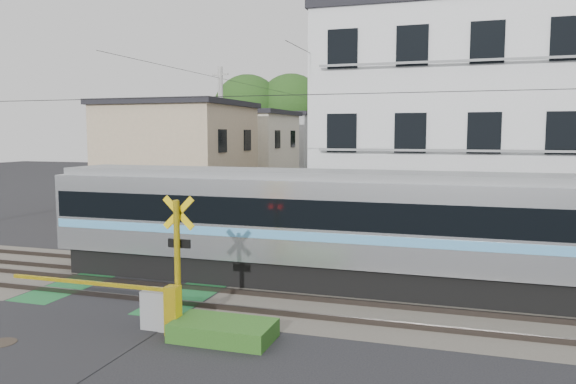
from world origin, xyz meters
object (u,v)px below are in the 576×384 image
(crossing_signal_near, at_px, (161,299))
(crossing_signal_far, at_px, (140,233))
(manhole_cover, at_px, (2,343))
(pedestrian, at_px, (363,175))
(apartment_block, at_px, (450,129))

(crossing_signal_near, bearing_deg, crossing_signal_far, 125.29)
(crossing_signal_far, bearing_deg, manhole_cover, -75.54)
(crossing_signal_far, relative_size, pedestrian, 2.76)
(crossing_signal_far, distance_m, apartment_block, 13.14)
(apartment_block, height_order, pedestrian, apartment_block)
(crossing_signal_near, height_order, crossing_signal_far, same)
(crossing_signal_near, height_order, manhole_cover, crossing_signal_near)
(crossing_signal_near, distance_m, pedestrian, 37.34)
(crossing_signal_near, bearing_deg, apartment_block, 65.78)
(apartment_block, bearing_deg, pedestrian, 107.87)
(crossing_signal_near, height_order, apartment_block, apartment_block)
(apartment_block, distance_m, manhole_cover, 17.93)
(pedestrian, distance_m, manhole_cover, 39.12)
(crossing_signal_near, xyz_separation_m, crossing_signal_far, (-5.17, 7.31, 0.00))
(apartment_block, bearing_deg, crossing_signal_near, -114.22)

